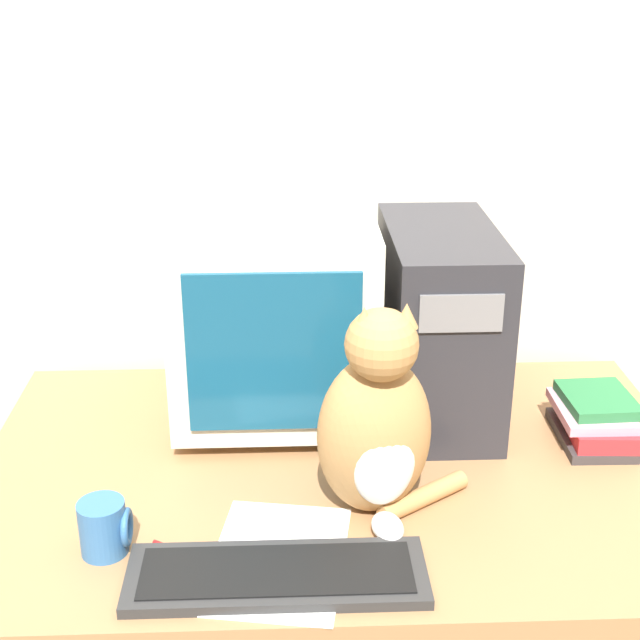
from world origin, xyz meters
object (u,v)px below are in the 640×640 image
book_stack (595,419)px  computer_tower (439,323)px  pen (188,555)px  crt_monitor (275,318)px  keyboard (277,575)px  cat (377,425)px  mug (105,528)px

book_stack → computer_tower: bearing=155.5°
pen → crt_monitor: bearing=73.4°
keyboard → book_stack: book_stack is taller
computer_tower → pen: computer_tower is taller
cat → pen: (-0.31, -0.12, -0.16)m
keyboard → pen: (-0.14, 0.06, -0.01)m
computer_tower → keyboard: computer_tower is taller
computer_tower → keyboard: bearing=-121.5°
keyboard → pen: size_ratio=3.84×
cat → pen: 0.37m
cat → computer_tower: bearing=54.5°
crt_monitor → computer_tower: crt_monitor is taller
crt_monitor → cat: (0.17, -0.36, -0.05)m
computer_tower → keyboard: (-0.33, -0.54, -0.19)m
pen → mug: (-0.13, 0.02, 0.04)m
book_stack → keyboard: bearing=-147.1°
pen → book_stack: bearing=24.0°
computer_tower → keyboard: size_ratio=0.90×
book_stack → pen: book_stack is taller
computer_tower → cat: bearing=-114.2°
crt_monitor → book_stack: size_ratio=2.13×
computer_tower → cat: 0.40m
crt_monitor → pen: 0.54m
book_stack → mug: bearing=-160.3°
computer_tower → pen: (-0.48, -0.48, -0.19)m
crt_monitor → keyboard: (0.00, -0.54, -0.21)m
pen → mug: mug is taller
crt_monitor → computer_tower: bearing=1.1°
crt_monitor → mug: (-0.27, -0.45, -0.17)m
cat → mug: cat is taller
keyboard → mug: 0.29m
keyboard → book_stack: bearing=32.9°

